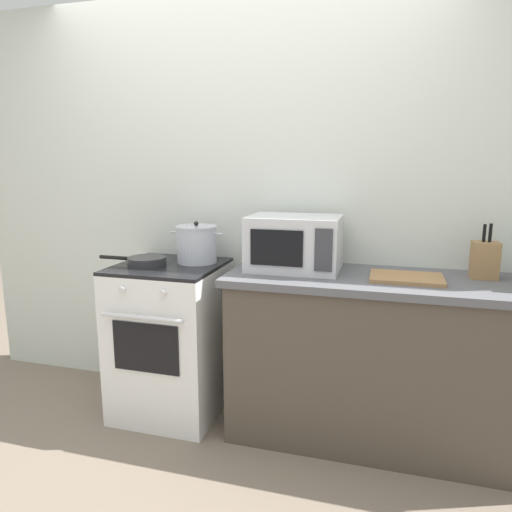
{
  "coord_description": "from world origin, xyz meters",
  "views": [
    {
      "loc": [
        0.87,
        -1.82,
        1.5
      ],
      "look_at": [
        0.19,
        0.6,
        1.0
      ],
      "focal_mm": 32.52,
      "sensor_mm": 36.0,
      "label": 1
    }
  ],
  "objects_px": {
    "stock_pot": "(197,244)",
    "cutting_board": "(406,278)",
    "microwave": "(295,243)",
    "knife_block": "(485,260)",
    "frying_pan": "(146,261)",
    "stove": "(171,339)"
  },
  "relations": [
    {
      "from": "stock_pot",
      "to": "frying_pan",
      "type": "xyz_separation_m",
      "value": [
        -0.25,
        -0.17,
        -0.09
      ]
    },
    {
      "from": "stove",
      "to": "stock_pot",
      "type": "height_order",
      "value": "stock_pot"
    },
    {
      "from": "microwave",
      "to": "cutting_board",
      "type": "xyz_separation_m",
      "value": [
        0.6,
        -0.08,
        -0.14
      ]
    },
    {
      "from": "stock_pot",
      "to": "cutting_board",
      "type": "distance_m",
      "value": 1.21
    },
    {
      "from": "cutting_board",
      "to": "stove",
      "type": "bearing_deg",
      "value": -179.95
    },
    {
      "from": "stove",
      "to": "stock_pot",
      "type": "relative_size",
      "value": 2.81
    },
    {
      "from": "microwave",
      "to": "stock_pot",
      "type": "bearing_deg",
      "value": 177.23
    },
    {
      "from": "stove",
      "to": "knife_block",
      "type": "relative_size",
      "value": 3.23
    },
    {
      "from": "frying_pan",
      "to": "cutting_board",
      "type": "height_order",
      "value": "frying_pan"
    },
    {
      "from": "microwave",
      "to": "cutting_board",
      "type": "bearing_deg",
      "value": -7.44
    },
    {
      "from": "cutting_board",
      "to": "knife_block",
      "type": "xyz_separation_m",
      "value": [
        0.38,
        0.14,
        0.09
      ]
    },
    {
      "from": "stove",
      "to": "cutting_board",
      "type": "relative_size",
      "value": 2.56
    },
    {
      "from": "stock_pot",
      "to": "microwave",
      "type": "xyz_separation_m",
      "value": [
        0.6,
        -0.03,
        0.04
      ]
    },
    {
      "from": "stock_pot",
      "to": "knife_block",
      "type": "relative_size",
      "value": 1.15
    },
    {
      "from": "stock_pot",
      "to": "frying_pan",
      "type": "relative_size",
      "value": 0.78
    },
    {
      "from": "frying_pan",
      "to": "microwave",
      "type": "relative_size",
      "value": 0.84
    },
    {
      "from": "stove",
      "to": "frying_pan",
      "type": "bearing_deg",
      "value": -153.26
    },
    {
      "from": "stock_pot",
      "to": "microwave",
      "type": "distance_m",
      "value": 0.6
    },
    {
      "from": "stock_pot",
      "to": "cutting_board",
      "type": "xyz_separation_m",
      "value": [
        1.2,
        -0.11,
        -0.1
      ]
    },
    {
      "from": "stove",
      "to": "frying_pan",
      "type": "distance_m",
      "value": 0.5
    },
    {
      "from": "stove",
      "to": "frying_pan",
      "type": "relative_size",
      "value": 2.18
    },
    {
      "from": "stock_pot",
      "to": "frying_pan",
      "type": "distance_m",
      "value": 0.31
    }
  ]
}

